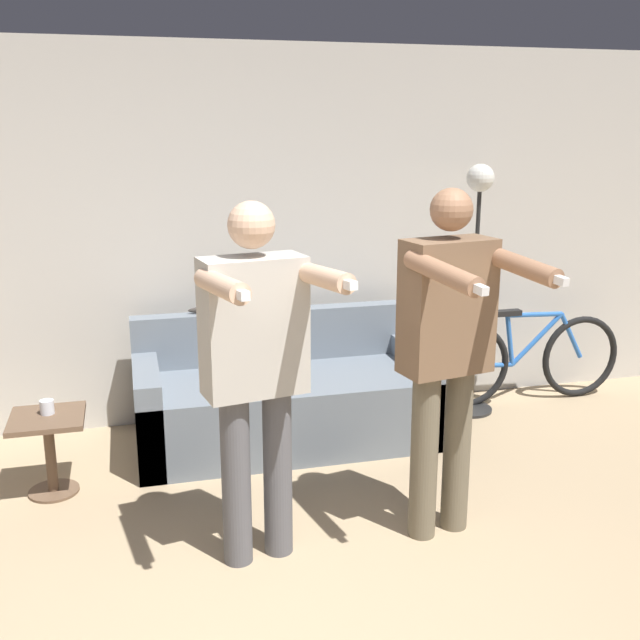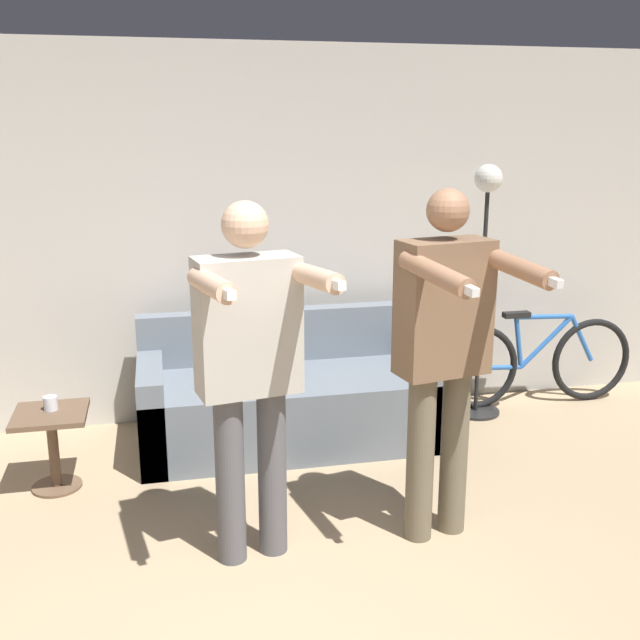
{
  "view_description": "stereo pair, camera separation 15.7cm",
  "coord_description": "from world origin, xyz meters",
  "px_view_note": "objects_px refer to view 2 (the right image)",
  "views": [
    {
      "loc": [
        -0.48,
        -2.1,
        2.06
      ],
      "look_at": [
        0.54,
        1.81,
        1.01
      ],
      "focal_mm": 42.0,
      "sensor_mm": 36.0,
      "label": 1
    },
    {
      "loc": [
        -0.32,
        -2.13,
        2.06
      ],
      "look_at": [
        0.54,
        1.81,
        1.01
      ],
      "focal_mm": 42.0,
      "sensor_mm": 36.0,
      "label": 2
    }
  ],
  "objects_px": {
    "person_right": "(444,344)",
    "floor_lamp": "(484,250)",
    "side_table": "(52,434)",
    "bicycle": "(535,362)",
    "couch": "(290,400)",
    "person_left": "(250,359)",
    "cup": "(50,403)",
    "cat": "(241,299)"
  },
  "relations": [
    {
      "from": "person_right",
      "to": "floor_lamp",
      "type": "distance_m",
      "value": 1.79
    },
    {
      "from": "floor_lamp",
      "to": "side_table",
      "type": "height_order",
      "value": "floor_lamp"
    },
    {
      "from": "floor_lamp",
      "to": "side_table",
      "type": "relative_size",
      "value": 3.82
    },
    {
      "from": "floor_lamp",
      "to": "bicycle",
      "type": "bearing_deg",
      "value": 7.08
    },
    {
      "from": "couch",
      "to": "side_table",
      "type": "height_order",
      "value": "couch"
    },
    {
      "from": "person_left",
      "to": "side_table",
      "type": "xyz_separation_m",
      "value": [
        -1.04,
        0.96,
        -0.68
      ]
    },
    {
      "from": "person_left",
      "to": "cup",
      "type": "relative_size",
      "value": 21.48
    },
    {
      "from": "cup",
      "to": "person_left",
      "type": "bearing_deg",
      "value": -44.0
    },
    {
      "from": "person_right",
      "to": "person_left",
      "type": "bearing_deg",
      "value": 169.28
    },
    {
      "from": "person_right",
      "to": "side_table",
      "type": "relative_size",
      "value": 3.77
    },
    {
      "from": "side_table",
      "to": "cup",
      "type": "xyz_separation_m",
      "value": [
        0.0,
        0.04,
        0.18
      ]
    },
    {
      "from": "cat",
      "to": "person_right",
      "type": "bearing_deg",
      "value": -64.52
    },
    {
      "from": "side_table",
      "to": "couch",
      "type": "bearing_deg",
      "value": 14.87
    },
    {
      "from": "person_right",
      "to": "cat",
      "type": "relative_size",
      "value": 3.38
    },
    {
      "from": "couch",
      "to": "cat",
      "type": "height_order",
      "value": "cat"
    },
    {
      "from": "person_left",
      "to": "person_right",
      "type": "relative_size",
      "value": 0.98
    },
    {
      "from": "side_table",
      "to": "bicycle",
      "type": "relative_size",
      "value": 0.3
    },
    {
      "from": "person_right",
      "to": "floor_lamp",
      "type": "bearing_deg",
      "value": 49.1
    },
    {
      "from": "side_table",
      "to": "person_left",
      "type": "bearing_deg",
      "value": -42.88
    },
    {
      "from": "person_left",
      "to": "cat",
      "type": "xyz_separation_m",
      "value": [
        0.15,
        1.68,
        -0.1
      ]
    },
    {
      "from": "floor_lamp",
      "to": "bicycle",
      "type": "relative_size",
      "value": 1.14
    },
    {
      "from": "couch",
      "to": "bicycle",
      "type": "height_order",
      "value": "couch"
    },
    {
      "from": "bicycle",
      "to": "couch",
      "type": "bearing_deg",
      "value": -172.55
    },
    {
      "from": "person_left",
      "to": "side_table",
      "type": "distance_m",
      "value": 1.57
    },
    {
      "from": "person_left",
      "to": "cat",
      "type": "height_order",
      "value": "person_left"
    },
    {
      "from": "couch",
      "to": "side_table",
      "type": "distance_m",
      "value": 1.52
    },
    {
      "from": "person_right",
      "to": "cup",
      "type": "distance_m",
      "value": 2.28
    },
    {
      "from": "bicycle",
      "to": "person_right",
      "type": "bearing_deg",
      "value": -130.82
    },
    {
      "from": "couch",
      "to": "person_left",
      "type": "bearing_deg",
      "value": -107.49
    },
    {
      "from": "person_left",
      "to": "cat",
      "type": "distance_m",
      "value": 1.69
    },
    {
      "from": "couch",
      "to": "floor_lamp",
      "type": "relative_size",
      "value": 1.09
    },
    {
      "from": "person_left",
      "to": "floor_lamp",
      "type": "height_order",
      "value": "floor_lamp"
    },
    {
      "from": "floor_lamp",
      "to": "person_left",
      "type": "bearing_deg",
      "value": -140.14
    },
    {
      "from": "side_table",
      "to": "floor_lamp",
      "type": "bearing_deg",
      "value": 11.33
    },
    {
      "from": "person_right",
      "to": "cup",
      "type": "bearing_deg",
      "value": 142.55
    },
    {
      "from": "cat",
      "to": "floor_lamp",
      "type": "bearing_deg",
      "value": -4.53
    },
    {
      "from": "couch",
      "to": "bicycle",
      "type": "xyz_separation_m",
      "value": [
        1.91,
        0.25,
        0.05
      ]
    },
    {
      "from": "cup",
      "to": "side_table",
      "type": "bearing_deg",
      "value": -93.87
    },
    {
      "from": "bicycle",
      "to": "cup",
      "type": "bearing_deg",
      "value": -169.86
    },
    {
      "from": "person_left",
      "to": "couch",
      "type": "bearing_deg",
      "value": 62.57
    },
    {
      "from": "cup",
      "to": "bicycle",
      "type": "bearing_deg",
      "value": 10.14
    },
    {
      "from": "side_table",
      "to": "cup",
      "type": "distance_m",
      "value": 0.18
    }
  ]
}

